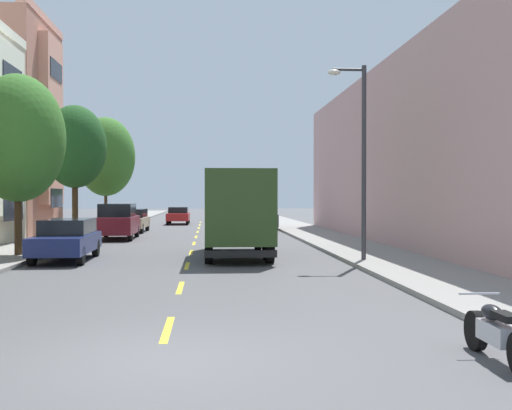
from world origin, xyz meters
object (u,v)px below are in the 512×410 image
(street_tree_third, at_px, (75,147))
(parked_suv_sky, at_px, (249,211))
(parked_motorcycle, at_px, (497,334))
(parked_sedan_forest, at_px, (243,212))
(parked_wagon_navy, at_px, (67,238))
(delivery_box_truck, at_px, (237,208))
(parked_wagon_champagne, at_px, (132,220))
(street_tree_second, at_px, (18,138))
(street_tree_farthest, at_px, (106,157))
(moving_red_sedan, at_px, (178,215))
(street_lamp, at_px, (360,147))
(parked_pickup_charcoal, at_px, (260,218))
(parked_suv_burgundy, at_px, (118,221))

(street_tree_third, bearing_deg, parked_suv_sky, 63.85)
(parked_motorcycle, bearing_deg, parked_sedan_forest, 90.55)
(parked_suv_sky, bearing_deg, parked_wagon_navy, -104.96)
(delivery_box_truck, distance_m, parked_wagon_champagne, 18.19)
(street_tree_second, distance_m, street_tree_farthest, 20.00)
(street_tree_third, bearing_deg, moving_red_sedan, 76.05)
(street_lamp, xyz_separation_m, parked_pickup_charcoal, (-1.65, 21.98, -3.21))
(street_tree_second, xyz_separation_m, parked_wagon_champagne, (2.16, 17.17, -3.70))
(street_lamp, bearing_deg, parked_pickup_charcoal, 94.30)
(parked_sedan_forest, height_order, parked_wagon_champagne, parked_wagon_champagne)
(parked_sedan_forest, bearing_deg, moving_red_sedan, -117.75)
(street_tree_second, height_order, street_lamp, street_tree_second)
(parked_suv_sky, relative_size, parked_suv_burgundy, 1.00)
(street_tree_farthest, xyz_separation_m, street_lamp, (12.35, -22.68, -1.04))
(street_lamp, xyz_separation_m, parked_suv_burgundy, (-10.16, 13.08, -3.06))
(parked_suv_burgundy, height_order, parked_wagon_champagne, parked_suv_burgundy)
(delivery_box_truck, height_order, parked_suv_burgundy, delivery_box_truck)
(parked_sedan_forest, bearing_deg, parked_pickup_charcoal, -89.78)
(street_lamp, height_order, parked_wagon_navy, street_lamp)
(parked_wagon_navy, height_order, parked_motorcycle, parked_wagon_navy)
(street_lamp, relative_size, parked_wagon_champagne, 1.42)
(street_tree_farthest, height_order, parked_suv_sky, street_tree_farthest)
(street_tree_third, distance_m, street_lamp, 17.72)
(parked_wagon_navy, bearing_deg, parked_pickup_charcoal, 66.62)
(parked_pickup_charcoal, height_order, parked_motorcycle, parked_pickup_charcoal)
(parked_pickup_charcoal, distance_m, parked_motorcycle, 34.86)
(street_tree_farthest, bearing_deg, street_lamp, -61.43)
(parked_wagon_champagne, xyz_separation_m, parked_wagon_navy, (-0.18, -18.04, 0.00))
(street_tree_farthest, relative_size, parked_motorcycle, 3.74)
(parked_motorcycle, bearing_deg, parked_suv_burgundy, 109.06)
(parked_suv_burgundy, xyz_separation_m, parked_sedan_forest, (8.43, 29.55, -0.24))
(street_lamp, distance_m, parked_wagon_navy, 11.01)
(parked_suv_burgundy, bearing_deg, parked_suv_sky, 68.28)
(parked_wagon_champagne, xyz_separation_m, moving_red_sedan, (2.44, 11.35, -0.05))
(parked_wagon_navy, bearing_deg, parked_sedan_forest, 78.05)
(street_tree_farthest, height_order, parked_sedan_forest, street_tree_farthest)
(street_tree_farthest, relative_size, street_lamp, 1.14)
(street_lamp, xyz_separation_m, parked_wagon_champagne, (-10.19, 19.85, -3.24))
(parked_suv_burgundy, xyz_separation_m, parked_motorcycle, (8.97, -25.96, -0.58))
(street_lamp, bearing_deg, delivery_box_truck, 146.66)
(street_tree_farthest, relative_size, parked_wagon_champagne, 1.62)
(street_tree_third, bearing_deg, parked_wagon_navy, -79.69)
(street_tree_farthest, height_order, street_lamp, street_tree_farthest)
(parked_pickup_charcoal, relative_size, parked_suv_sky, 1.10)
(delivery_box_truck, relative_size, parked_motorcycle, 3.69)
(parked_pickup_charcoal, height_order, parked_wagon_navy, parked_pickup_charcoal)
(street_lamp, xyz_separation_m, delivery_box_truck, (-4.15, 2.73, -2.18))
(delivery_box_truck, height_order, parked_pickup_charcoal, delivery_box_truck)
(street_tree_second, bearing_deg, street_tree_third, 90.00)
(street_tree_third, bearing_deg, parked_pickup_charcoal, 41.01)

